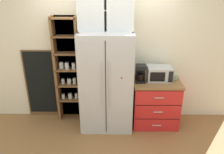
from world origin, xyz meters
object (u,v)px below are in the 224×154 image
at_px(coffee_maker, 140,73).
at_px(chalkboard_menu, 41,84).
at_px(refrigerator, 106,82).
at_px(mug_sage, 175,77).
at_px(bottle_green, 158,76).
at_px(microwave, 159,73).
at_px(mug_cream, 156,77).

distance_m(coffee_maker, chalkboard_menu, 1.96).
bearing_deg(refrigerator, mug_sage, 5.47).
relative_size(refrigerator, chalkboard_menu, 1.29).
bearing_deg(coffee_maker, chalkboard_menu, 172.16).
bearing_deg(coffee_maker, bottle_green, -9.38).
height_order(microwave, mug_sage, microwave).
height_order(microwave, coffee_maker, coffee_maker).
distance_m(bottle_green, chalkboard_menu, 2.25).
bearing_deg(bottle_green, refrigerator, -179.85).
height_order(coffee_maker, mug_sage, coffee_maker).
relative_size(coffee_maker, chalkboard_menu, 0.22).
bearing_deg(refrigerator, mug_cream, 7.44).
bearing_deg(refrigerator, coffee_maker, 4.97).
distance_m(refrigerator, coffee_maker, 0.63).
bearing_deg(coffee_maker, mug_cream, 12.25).
xyz_separation_m(coffee_maker, bottle_green, (0.31, -0.05, -0.05)).
height_order(coffee_maker, chalkboard_menu, chalkboard_menu).
bearing_deg(coffee_maker, refrigerator, -175.03).
xyz_separation_m(refrigerator, mug_sage, (1.26, 0.12, 0.03)).
bearing_deg(mug_sage, microwave, -175.20).
distance_m(refrigerator, mug_sage, 1.26).
distance_m(refrigerator, mug_cream, 0.92).
relative_size(mug_cream, chalkboard_menu, 0.09).
bearing_deg(bottle_green, mug_sage, 18.94).
relative_size(refrigerator, mug_sage, 14.35).
height_order(bottle_green, chalkboard_menu, chalkboard_menu).
bearing_deg(microwave, mug_sage, 4.80).
xyz_separation_m(coffee_maker, mug_cream, (0.31, 0.07, -0.11)).
distance_m(mug_sage, mug_cream, 0.34).
xyz_separation_m(mug_sage, bottle_green, (-0.34, -0.12, 0.07)).
height_order(microwave, bottle_green, microwave).
xyz_separation_m(mug_sage, chalkboard_menu, (-2.56, 0.20, -0.23)).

